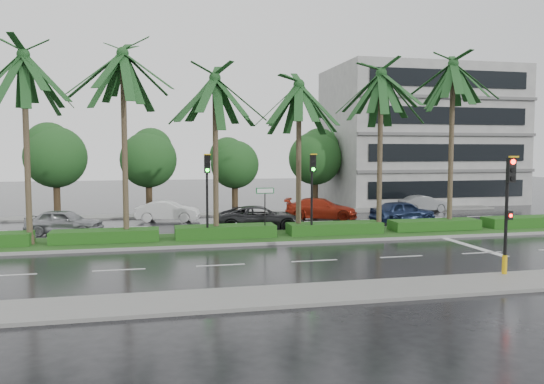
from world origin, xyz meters
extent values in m
plane|color=black|center=(0.00, 0.00, 0.00)|extent=(120.00, 120.00, 0.00)
cube|color=slate|center=(0.00, -10.20, 0.06)|extent=(40.00, 2.40, 0.12)
cube|color=slate|center=(0.00, 12.00, 0.06)|extent=(40.00, 2.00, 0.12)
cube|color=gray|center=(0.00, 1.00, 0.07)|extent=(36.00, 4.00, 0.14)
cube|color=#244517|center=(0.00, 1.00, 0.14)|extent=(35.60, 3.70, 0.02)
cube|color=#214D16|center=(-9.00, 1.00, 0.45)|extent=(5.20, 1.40, 0.60)
cube|color=#214D16|center=(-3.00, 1.00, 0.45)|extent=(5.20, 1.40, 0.60)
cube|color=#214D16|center=(3.00, 1.00, 0.45)|extent=(5.20, 1.40, 0.60)
cube|color=#214D16|center=(9.00, 1.00, 0.45)|extent=(5.20, 1.40, 0.60)
cube|color=#214D16|center=(15.00, 1.00, 0.45)|extent=(5.20, 1.40, 0.60)
cube|color=silver|center=(-12.00, -5.00, 0.01)|extent=(2.00, 0.12, 0.01)
cube|color=silver|center=(-12.00, 7.00, 0.01)|extent=(2.00, 0.12, 0.01)
cube|color=silver|center=(-8.00, -5.00, 0.01)|extent=(2.00, 0.12, 0.01)
cube|color=silver|center=(-8.00, 7.00, 0.01)|extent=(2.00, 0.12, 0.01)
cube|color=silver|center=(-4.00, -5.00, 0.01)|extent=(2.00, 0.12, 0.01)
cube|color=silver|center=(-4.00, 7.00, 0.01)|extent=(2.00, 0.12, 0.01)
cube|color=silver|center=(0.00, -5.00, 0.01)|extent=(2.00, 0.12, 0.01)
cube|color=silver|center=(0.00, 7.00, 0.01)|extent=(2.00, 0.12, 0.01)
cube|color=silver|center=(4.00, -5.00, 0.01)|extent=(2.00, 0.12, 0.01)
cube|color=silver|center=(4.00, 7.00, 0.01)|extent=(2.00, 0.12, 0.01)
cube|color=silver|center=(8.00, -5.00, 0.01)|extent=(2.00, 0.12, 0.01)
cube|color=silver|center=(8.00, 7.00, 0.01)|extent=(2.00, 0.12, 0.01)
cube|color=silver|center=(12.00, 7.00, 0.01)|extent=(2.00, 0.12, 0.01)
cube|color=silver|center=(16.00, 7.00, 0.01)|extent=(2.00, 0.12, 0.01)
cube|color=silver|center=(8.50, -3.00, 0.01)|extent=(0.40, 6.00, 0.01)
cylinder|color=#3D3323|center=(-12.50, 1.00, 4.67)|extent=(0.28, 0.28, 9.03)
cylinder|color=#3D3323|center=(-12.50, 1.00, 0.37)|extent=(0.40, 0.40, 0.44)
cylinder|color=#3D3323|center=(-8.00, 1.10, 4.80)|extent=(0.28, 0.28, 9.29)
cylinder|color=#3D3323|center=(-8.00, 1.10, 0.37)|extent=(0.40, 0.40, 0.44)
cylinder|color=#3D3323|center=(-3.50, 0.90, 4.25)|extent=(0.28, 0.28, 8.19)
cylinder|color=#3D3323|center=(-3.50, 0.90, 0.37)|extent=(0.40, 0.40, 0.44)
cylinder|color=#3D3323|center=(1.00, 1.20, 4.16)|extent=(0.28, 0.28, 8.02)
cylinder|color=#3D3323|center=(1.00, 1.20, 0.37)|extent=(0.40, 0.40, 0.44)
cylinder|color=#3D3323|center=(5.50, 0.80, 4.50)|extent=(0.28, 0.28, 8.71)
cylinder|color=#3D3323|center=(5.50, 0.80, 0.37)|extent=(0.40, 0.40, 0.44)
cylinder|color=#3D3323|center=(10.00, 1.10, 4.86)|extent=(0.28, 0.28, 9.43)
cylinder|color=#3D3323|center=(10.00, 1.10, 0.37)|extent=(0.40, 0.40, 0.44)
cylinder|color=black|center=(6.00, -9.30, 1.82)|extent=(0.12, 0.12, 3.40)
cube|color=black|center=(6.00, -9.48, 3.97)|extent=(0.30, 0.18, 0.90)
cube|color=gold|center=(6.00, -9.60, 4.45)|extent=(0.34, 0.12, 0.06)
cylinder|color=#FF0C05|center=(6.00, -9.58, 4.27)|extent=(0.18, 0.04, 0.18)
cylinder|color=black|center=(6.00, -9.58, 3.97)|extent=(0.18, 0.04, 0.18)
cylinder|color=black|center=(6.00, -9.58, 3.67)|extent=(0.18, 0.04, 0.18)
cylinder|color=gold|center=(6.00, -9.30, 0.47)|extent=(0.18, 0.18, 0.70)
cube|color=black|center=(6.00, -9.46, 2.32)|extent=(0.22, 0.16, 0.32)
cylinder|color=#FF0C05|center=(6.00, -9.55, 2.32)|extent=(0.12, 0.03, 0.12)
cylinder|color=black|center=(-4.00, 0.40, 1.85)|extent=(0.12, 0.12, 3.40)
cube|color=black|center=(-4.00, 0.22, 4.00)|extent=(0.30, 0.18, 0.90)
cube|color=gold|center=(-4.00, 0.10, 4.48)|extent=(0.34, 0.12, 0.06)
cylinder|color=black|center=(-4.00, 0.12, 4.30)|extent=(0.18, 0.04, 0.18)
cylinder|color=black|center=(-4.00, 0.12, 4.00)|extent=(0.18, 0.04, 0.18)
cylinder|color=#0CE519|center=(-4.00, 0.12, 3.70)|extent=(0.18, 0.04, 0.18)
cylinder|color=black|center=(1.50, 0.40, 1.85)|extent=(0.12, 0.12, 3.40)
cube|color=black|center=(1.50, 0.22, 4.00)|extent=(0.30, 0.18, 0.90)
cube|color=gold|center=(1.50, 0.10, 4.48)|extent=(0.34, 0.12, 0.06)
cylinder|color=black|center=(1.50, 0.12, 4.30)|extent=(0.18, 0.04, 0.18)
cylinder|color=black|center=(1.50, 0.12, 4.00)|extent=(0.18, 0.04, 0.18)
cylinder|color=#0CE519|center=(1.50, 0.12, 3.70)|extent=(0.18, 0.04, 0.18)
cylinder|color=black|center=(-1.00, 0.50, 1.45)|extent=(0.06, 0.06, 2.60)
cube|color=#0C5926|center=(-1.00, 0.47, 2.60)|extent=(0.95, 0.04, 0.30)
cube|color=white|center=(-1.00, 0.45, 2.60)|extent=(0.85, 0.01, 0.22)
cylinder|color=#312716|center=(-14.00, 17.50, 1.16)|extent=(0.52, 0.52, 2.31)
sphere|color=#1F4319|center=(-14.00, 17.50, 4.16)|extent=(4.75, 4.75, 4.75)
sphere|color=#1F4319|center=(-14.00, 17.80, 5.09)|extent=(3.57, 3.57, 3.57)
cylinder|color=#312716|center=(-7.00, 17.50, 1.09)|extent=(0.52, 0.52, 2.19)
sphere|color=#1F4319|center=(-7.00, 17.50, 3.94)|extent=(4.50, 4.50, 4.50)
sphere|color=#1F4319|center=(-7.00, 17.80, 4.82)|extent=(3.38, 3.38, 3.38)
cylinder|color=#312716|center=(0.00, 17.50, 0.98)|extent=(0.52, 0.52, 1.95)
sphere|color=#1F4319|center=(0.00, 17.50, 3.51)|extent=(4.01, 4.01, 4.01)
sphere|color=#1F4319|center=(0.00, 17.80, 4.29)|extent=(3.01, 3.01, 3.01)
cylinder|color=#312716|center=(7.00, 17.50, 1.11)|extent=(0.52, 0.52, 2.23)
sphere|color=#1F4319|center=(7.00, 17.50, 4.01)|extent=(4.58, 4.58, 4.58)
sphere|color=#1F4319|center=(7.00, 17.80, 4.90)|extent=(3.43, 3.43, 3.43)
cylinder|color=#312716|center=(14.00, 17.50, 1.15)|extent=(0.52, 0.52, 2.30)
sphere|color=#1F4319|center=(14.00, 17.50, 4.15)|extent=(4.74, 4.74, 4.74)
sphere|color=#1F4319|center=(14.00, 17.80, 5.07)|extent=(3.56, 3.56, 3.56)
cube|color=gray|center=(17.00, 18.00, 6.00)|extent=(16.00, 10.00, 12.00)
imported|color=#929399|center=(-11.50, 4.78, 0.71)|extent=(2.72, 4.46, 1.42)
imported|color=silver|center=(-5.73, 9.16, 0.68)|extent=(2.24, 4.31, 1.35)
imported|color=black|center=(-0.50, 4.16, 0.71)|extent=(2.84, 5.31, 1.42)
imported|color=#9F2311|center=(4.50, 8.06, 0.71)|extent=(3.65, 5.29, 1.42)
imported|color=#162242|center=(9.00, 4.96, 0.74)|extent=(2.51, 4.56, 1.47)
imported|color=slate|center=(13.50, 10.47, 0.62)|extent=(1.35, 3.79, 1.24)
camera|label=1|loc=(-6.61, -26.25, 4.67)|focal=35.00mm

